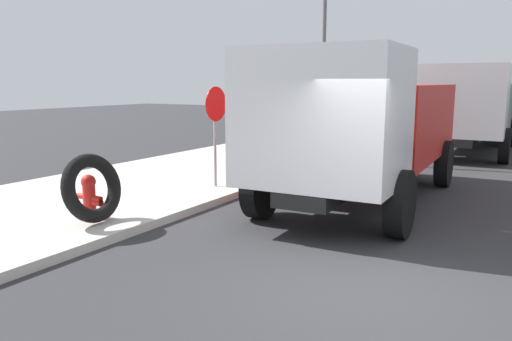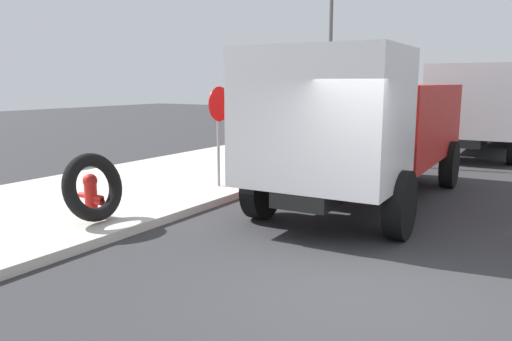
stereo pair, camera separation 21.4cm
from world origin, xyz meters
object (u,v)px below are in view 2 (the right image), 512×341
at_px(dump_truck_red, 367,125).
at_px(fire_hydrant, 91,194).
at_px(dump_truck_gray, 480,107).
at_px(street_light_pole, 330,63).
at_px(stop_sign, 219,118).
at_px(loose_tire, 93,187).

bearing_deg(dump_truck_red, fire_hydrant, 139.68).
bearing_deg(dump_truck_red, dump_truck_gray, -5.04).
bearing_deg(street_light_pole, fire_hydrant, 175.93).
relative_size(stop_sign, dump_truck_gray, 0.31).
bearing_deg(dump_truck_gray, loose_tire, 163.56).
xyz_separation_m(loose_tire, dump_truck_red, (4.29, -3.15, 0.87)).
bearing_deg(dump_truck_red, loose_tire, 143.73).
bearing_deg(dump_truck_gray, dump_truck_red, 174.96).
height_order(fire_hydrant, dump_truck_red, dump_truck_red).
height_order(stop_sign, street_light_pole, street_light_pole).
bearing_deg(dump_truck_red, stop_sign, 104.58).
relative_size(fire_hydrant, dump_truck_gray, 0.11).
bearing_deg(street_light_pole, loose_tire, 178.05).
xyz_separation_m(fire_hydrant, street_light_pole, (8.68, -0.62, 2.50)).
bearing_deg(stop_sign, street_light_pole, -2.63).
relative_size(fire_hydrant, stop_sign, 0.34).
relative_size(fire_hydrant, loose_tire, 0.65).
distance_m(loose_tire, dump_truck_red, 5.40).
height_order(fire_hydrant, dump_truck_gray, dump_truck_gray).
xyz_separation_m(fire_hydrant, dump_truck_gray, (13.18, -4.27, 1.06)).
distance_m(dump_truck_red, street_light_pole, 5.60).
bearing_deg(dump_truck_gray, stop_sign, 158.52).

